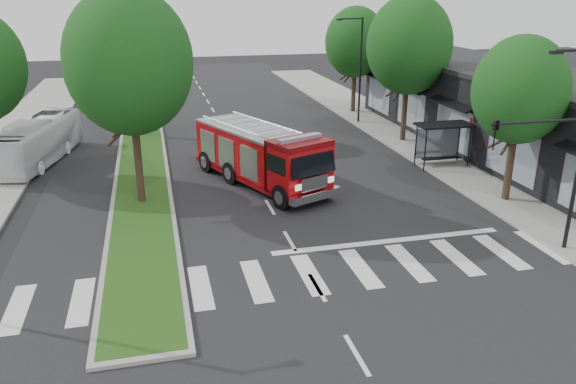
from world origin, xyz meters
name	(u,v)px	position (x,y,z in m)	size (l,w,h in m)	color
ground	(290,241)	(0.00, 0.00, 0.00)	(140.00, 140.00, 0.00)	black
sidewalk_right	(444,155)	(12.50, 10.00, 0.07)	(5.00, 80.00, 0.15)	gray
median	(142,142)	(-6.00, 18.00, 0.08)	(3.00, 50.00, 0.15)	gray
storefront_row	(512,114)	(17.00, 10.00, 2.50)	(8.00, 30.00, 5.00)	black
bus_shelter	(442,133)	(11.20, 8.15, 2.04)	(3.20, 1.60, 2.61)	black
tree_right_near	(520,90)	(11.50, 2.00, 5.51)	(4.40, 4.40, 8.05)	black
tree_right_mid	(409,45)	(11.50, 14.00, 6.49)	(5.60, 5.60, 9.72)	black
tree_right_far	(355,42)	(11.50, 24.00, 5.84)	(5.00, 5.00, 8.73)	black
tree_median_near	(129,62)	(-6.00, 6.00, 6.81)	(5.80, 5.80, 10.16)	black
tree_median_far	(134,43)	(-6.00, 20.00, 6.49)	(5.60, 5.60, 9.72)	black
streetlight_right_near	(564,139)	(9.61, -3.50, 4.67)	(4.08, 0.22, 8.00)	black
streetlight_right_far	(359,66)	(10.35, 20.00, 4.48)	(2.11, 0.20, 8.00)	black
fire_engine	(260,155)	(0.26, 7.55, 1.59)	(6.35, 9.91, 3.32)	#640508
city_bus	(38,141)	(-12.00, 14.66, 1.33)	(2.23, 9.52, 2.65)	white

